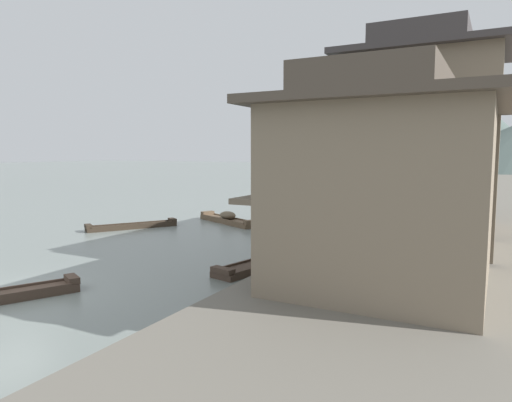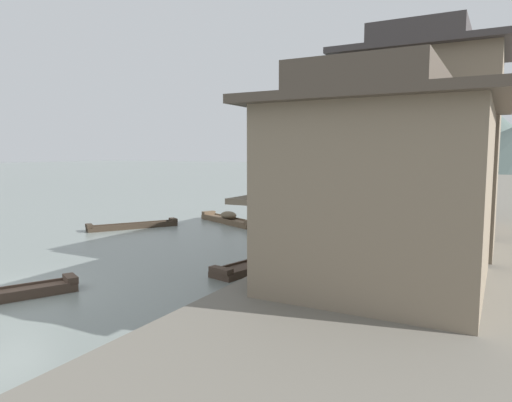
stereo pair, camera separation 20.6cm
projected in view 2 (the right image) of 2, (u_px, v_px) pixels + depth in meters
name	position (u px, v px, depth m)	size (l,w,h in m)	color
ground_plane	(8.00, 296.00, 15.37)	(400.00, 400.00, 0.00)	gray
boat_foreground_poled	(5.00, 295.00, 14.92)	(2.76, 4.34, 0.49)	#423328
boat_moored_nearest	(133.00, 226.00, 29.06)	(3.74, 5.18, 0.46)	#33281E
boat_moored_second	(399.00, 200.00, 45.37)	(1.15, 4.35, 0.46)	#33281E
boat_moored_third	(414.00, 196.00, 49.00)	(1.45, 3.78, 0.51)	#423328
boat_moored_far	(389.00, 206.00, 39.72)	(1.68, 4.42, 0.53)	brown
boat_midriver_drifting	(264.00, 263.00, 19.24)	(2.21, 5.48, 0.45)	#423328
boat_midriver_upstream	(315.00, 206.00, 40.04)	(2.67, 3.42, 0.49)	#232326
boat_upstream_distant	(229.00, 219.00, 31.22)	(5.63, 3.48, 0.80)	brown
boat_crossing_west	(430.00, 187.00, 60.43)	(1.90, 5.11, 0.68)	#33281E
house_waterfront_nearest	(384.00, 184.00, 13.84)	(6.85, 7.60, 6.14)	#7F705B
house_waterfront_second	(420.00, 144.00, 19.17)	(6.95, 5.51, 8.74)	#7F705B
house_waterfront_tall	(431.00, 146.00, 24.73)	(6.13, 6.43, 8.74)	#75604C
mooring_post_dock_near	(270.00, 260.00, 15.29)	(0.20, 0.20, 0.75)	#473828
mooring_post_dock_mid	(359.00, 219.00, 24.71)	(0.20, 0.20, 0.78)	#473828
mooring_post_dock_far	(392.00, 203.00, 31.86)	(0.20, 0.20, 0.94)	#473828
hill_far_west	(464.00, 128.00, 128.15)	(48.14, 48.14, 23.47)	#4C5B56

